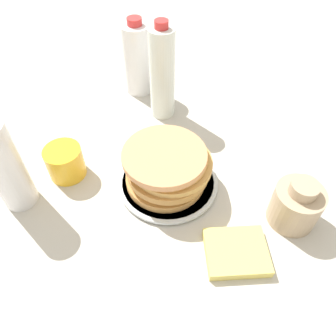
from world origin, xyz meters
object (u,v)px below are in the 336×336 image
at_px(pancake_stack, 167,167).
at_px(water_bottle_near, 162,74).
at_px(water_bottle_mid, 4,166).
at_px(water_bottle_far, 137,59).
at_px(juice_glass, 65,162).
at_px(plate, 168,182).
at_px(cream_jug, 296,205).

bearing_deg(pancake_stack, water_bottle_near, 117.14).
bearing_deg(water_bottle_mid, water_bottle_far, 84.33).
relative_size(juice_glass, water_bottle_mid, 0.37).
relative_size(plate, juice_glass, 2.69).
distance_m(water_bottle_near, water_bottle_mid, 0.42).
xyz_separation_m(plate, water_bottle_near, (-0.12, 0.23, 0.11)).
bearing_deg(water_bottle_mid, water_bottle_near, 68.55).
bearing_deg(cream_jug, water_bottle_near, 151.97).
bearing_deg(water_bottle_near, water_bottle_far, 147.18).
bearing_deg(juice_glass, pancake_stack, 16.09).
relative_size(water_bottle_near, water_bottle_mid, 1.13).
bearing_deg(plate, pancake_stack, -159.94).
distance_m(plate, water_bottle_mid, 0.33).
bearing_deg(water_bottle_near, plate, -62.52).
bearing_deg(water_bottle_near, juice_glass, -110.21).
xyz_separation_m(plate, water_bottle_far, (-0.23, 0.30, 0.09)).
height_order(juice_glass, water_bottle_mid, water_bottle_mid).
distance_m(pancake_stack, water_bottle_far, 0.37).
height_order(cream_jug, water_bottle_near, water_bottle_near).
xyz_separation_m(water_bottle_mid, water_bottle_far, (0.05, 0.46, -0.01)).
relative_size(plate, pancake_stack, 1.18).
bearing_deg(water_bottle_near, cream_jug, -28.03).
xyz_separation_m(pancake_stack, cream_jug, (0.27, 0.02, -0.01)).
xyz_separation_m(juice_glass, water_bottle_mid, (-0.05, -0.10, 0.07)).
bearing_deg(juice_glass, water_bottle_near, 69.79).
bearing_deg(plate, water_bottle_mid, -148.27).
bearing_deg(water_bottle_far, pancake_stack, -52.83).
bearing_deg(cream_jug, water_bottle_far, 150.88).
distance_m(pancake_stack, juice_glass, 0.23).
xyz_separation_m(cream_jug, water_bottle_mid, (-0.54, -0.19, 0.06)).
distance_m(pancake_stack, water_bottle_near, 0.26).
height_order(water_bottle_near, water_bottle_mid, water_bottle_near).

